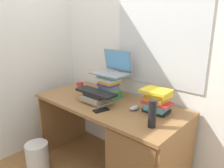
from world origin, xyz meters
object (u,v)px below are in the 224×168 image
(desk, at_px, (138,149))
(keyboard, at_px, (96,92))
(mug, at_px, (80,86))
(cell_phone, at_px, (101,110))
(laptop, at_px, (113,68))
(computer_mouse, at_px, (134,108))
(book_stack_side, at_px, (157,101))
(water_bottle, at_px, (152,114))
(wastebasket, at_px, (37,156))
(book_stack_keyboard_riser, at_px, (96,98))
(book_stack_tall, at_px, (109,86))

(desk, height_order, keyboard, keyboard)
(mug, bearing_deg, cell_phone, -24.33)
(laptop, relative_size, keyboard, 0.83)
(computer_mouse, height_order, cell_phone, computer_mouse)
(laptop, bearing_deg, keyboard, -87.53)
(book_stack_side, relative_size, mug, 2.28)
(water_bottle, bearing_deg, keyboard, 173.81)
(desk, distance_m, wastebasket, 1.04)
(book_stack_keyboard_riser, bearing_deg, computer_mouse, 14.89)
(desk, xyz_separation_m, water_bottle, (0.20, -0.12, 0.43))
(cell_phone, bearing_deg, wastebasket, -138.89)
(book_stack_side, distance_m, water_bottle, 0.27)
(book_stack_tall, distance_m, keyboard, 0.20)
(book_stack_keyboard_riser, xyz_separation_m, mug, (-0.42, 0.16, 0.00))
(book_stack_side, bearing_deg, mug, -179.14)
(book_stack_side, xyz_separation_m, laptop, (-0.55, 0.07, 0.19))
(wastebasket, bearing_deg, keyboard, 42.08)
(book_stack_side, distance_m, mug, 0.96)
(mug, bearing_deg, computer_mouse, -4.73)
(desk, xyz_separation_m, book_stack_keyboard_riser, (-0.45, -0.06, 0.37))
(computer_mouse, relative_size, wastebasket, 0.37)
(mug, bearing_deg, laptop, 11.83)
(laptop, distance_m, mug, 0.48)
(laptop, distance_m, computer_mouse, 0.49)
(desk, height_order, computer_mouse, computer_mouse)
(book_stack_side, bearing_deg, cell_phone, -142.51)
(keyboard, relative_size, cell_phone, 3.09)
(book_stack_tall, bearing_deg, book_stack_keyboard_riser, -88.03)
(book_stack_tall, distance_m, wastebasket, 1.02)
(cell_phone, bearing_deg, desk, 44.61)
(book_stack_tall, distance_m, book_stack_keyboard_riser, 0.21)
(desk, height_order, water_bottle, water_bottle)
(book_stack_keyboard_riser, height_order, wastebasket, book_stack_keyboard_riser)
(book_stack_tall, distance_m, computer_mouse, 0.41)
(book_stack_keyboard_riser, bearing_deg, wastebasket, -137.84)
(desk, distance_m, mug, 0.96)
(water_bottle, relative_size, cell_phone, 1.50)
(desk, height_order, cell_phone, cell_phone)
(laptop, height_order, wastebasket, laptop)
(book_stack_side, bearing_deg, water_bottle, -66.47)
(keyboard, bearing_deg, cell_phone, -31.07)
(book_stack_tall, distance_m, water_bottle, 0.71)
(book_stack_side, distance_m, keyboard, 0.57)
(book_stack_side, bearing_deg, laptop, 172.60)
(keyboard, distance_m, mug, 0.45)
(wastebasket, bearing_deg, book_stack_side, 30.57)
(book_stack_keyboard_riser, bearing_deg, water_bottle, -6.07)
(cell_phone, bearing_deg, water_bottle, 19.25)
(computer_mouse, bearing_deg, water_bottle, -31.35)
(book_stack_keyboard_riser, xyz_separation_m, book_stack_side, (0.54, 0.18, 0.06))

